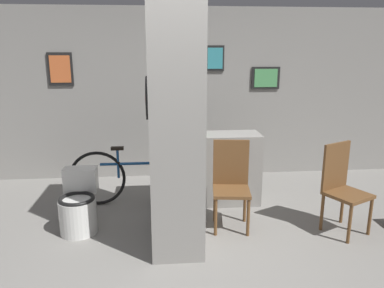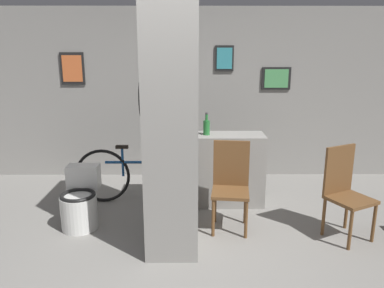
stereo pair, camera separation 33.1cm
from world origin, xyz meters
The scene contains 9 objects.
ground_plane centered at (0.00, 0.00, 0.00)m, with size 14.00×14.00×0.00m, color gray.
wall_back centered at (0.00, 2.63, 1.30)m, with size 8.00×0.09×2.60m.
pillar_center centered at (0.00, 0.49, 1.30)m, with size 0.54×0.97×2.60m.
counter_shelf centered at (0.44, 1.45, 0.47)m, with size 1.38×0.44×0.93m.
toilet centered at (-1.08, 0.79, 0.28)m, with size 0.41×0.57×0.67m.
chair_near_pillar centered at (0.64, 0.77, 0.54)m, with size 0.45×0.45×0.99m.
chair_by_doorway centered at (1.84, 0.55, 0.54)m, with size 0.55×0.55×0.99m.
bicycle centered at (-0.43, 1.49, 0.38)m, with size 1.81×0.42×0.78m.
bottle_tall centered at (0.39, 1.44, 1.04)m, with size 0.08×0.08×0.29m.
Camera 1 is at (-0.15, -3.17, 1.99)m, focal length 35.00 mm.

